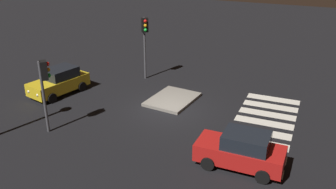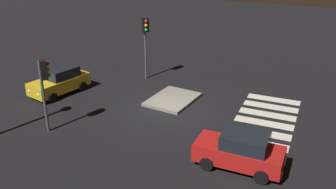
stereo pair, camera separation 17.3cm
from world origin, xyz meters
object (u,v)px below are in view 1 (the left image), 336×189
Objects in this scene: traffic_island at (173,99)px; traffic_light_west at (44,79)px; car_yellow at (59,81)px; traffic_light_north at (145,33)px; car_red at (241,150)px.

traffic_light_west is at bearing 144.00° from traffic_island.
traffic_light_north reaches higher than car_yellow.
car_yellow is 5.55m from traffic_light_west.
traffic_island is 0.93× the size of traffic_light_west.
car_red is 10.14m from traffic_light_west.
car_yellow is 1.07× the size of traffic_light_west.
traffic_island is at bearing 117.93° from car_yellow.
traffic_light_north reaches higher than car_red.
traffic_island is 0.87× the size of car_yellow.
traffic_light_north reaches higher than traffic_light_west.
traffic_light_north is at bearing 49.04° from traffic_island.
car_red is at bearing -134.89° from traffic_island.
traffic_light_west is at bearing -47.78° from traffic_light_north.
car_red is at bearing 87.89° from car_yellow.
traffic_island is 8.04m from traffic_light_west.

